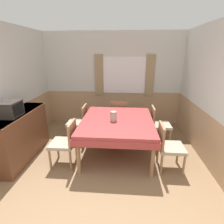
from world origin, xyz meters
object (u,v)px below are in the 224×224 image
chair_right_near (168,145)px  sideboard (21,135)px  chair_right_far (158,123)px  chair_head_window (119,114)px  tv (11,109)px  vase (113,116)px  chair_left_far (80,121)px  chair_left_near (66,141)px  dining_table (117,124)px

chair_right_near → sideboard: (-2.84, 0.16, 0.01)m
chair_right_far → chair_head_window: bearing=-120.8°
tv → vase: 1.86m
chair_left_far → chair_head_window: 1.09m
tv → vase: bearing=13.5°
sideboard → chair_head_window: bearing=36.4°
chair_head_window → chair_right_far: bearing=-30.8°
chair_head_window → chair_left_near: size_ratio=1.00×
chair_left_far → chair_right_far: same height
chair_right_near → chair_left_near: (-1.87, 0.00, 0.00)m
chair_right_far → tv: bearing=-69.8°
chair_right_far → tv: (-2.80, -1.03, 0.61)m
chair_head_window → tv: size_ratio=2.37×
sideboard → dining_table: bearing=10.3°
chair_left_far → chair_head_window: same height
sideboard → chair_right_near: bearing=-3.2°
chair_left_far → dining_table: bearing=-118.5°
chair_head_window → sideboard: size_ratio=0.58×
chair_head_window → chair_left_near: (-0.93, -1.57, 0.00)m
chair_head_window → sideboard: 2.37m
chair_right_near → sideboard: size_ratio=0.58×
vase → chair_head_window: bearing=86.4°
chair_right_far → vase: 1.23m
chair_right_near → chair_head_window: size_ratio=1.00×
dining_table → chair_left_far: size_ratio=1.97×
sideboard → vase: (1.83, 0.25, 0.37)m
chair_head_window → tv: bearing=-139.7°
chair_left_far → vase: vase is taller
dining_table → chair_right_near: (0.93, -0.51, -0.18)m
chair_right_near → chair_right_far: (0.00, 1.01, 0.00)m
chair_right_far → dining_table: bearing=-61.5°
chair_left_far → vase: (0.86, -0.60, 0.37)m
sideboard → tv: size_ratio=4.06×
dining_table → tv: bearing=-164.4°
chair_right_far → tv: size_ratio=2.37×
chair_head_window → chair_right_far: (0.93, -0.56, 0.00)m
chair_right_near → sideboard: bearing=-93.2°
vase → chair_right_near: bearing=-22.4°
sideboard → tv: (0.04, -0.18, 0.61)m
chair_left_near → chair_right_far: (1.87, 1.01, 0.00)m
dining_table → tv: 1.99m
dining_table → tv: (-1.87, -0.52, 0.44)m
vase → tv: bearing=-166.5°
chair_left_near → tv: bearing=91.0°
chair_right_near → chair_right_far: bearing=-180.0°
chair_left_far → chair_head_window: size_ratio=1.00×
chair_head_window → sideboard: (-1.91, -1.41, 0.01)m
chair_right_far → chair_left_near: bearing=-61.5°
chair_head_window → tv: (-1.87, -1.59, 0.61)m
chair_left_far → tv: size_ratio=2.37×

